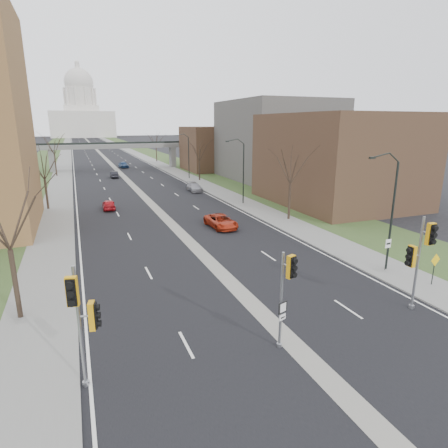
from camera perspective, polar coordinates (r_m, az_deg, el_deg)
ground at (r=19.96m, az=10.56°, el=-17.68°), size 700.00×700.00×0.00m
road_surface at (r=164.64m, az=-18.72°, el=10.56°), size 20.00×600.00×0.01m
median_strip at (r=164.64m, az=-18.72°, el=10.56°), size 1.20×600.00×0.02m
sidewalk_right at (r=165.75m, az=-14.51°, el=10.91°), size 4.00×600.00×0.12m
sidewalk_left at (r=164.39m, az=-22.95°, el=10.18°), size 4.00×600.00×0.12m
grass_verge_right at (r=166.63m, az=-12.43°, el=11.05°), size 8.00×600.00×0.10m
grass_verge_left at (r=164.60m, az=-25.06°, el=9.96°), size 8.00×600.00×0.10m
commercial_block_near at (r=53.84m, az=16.90°, el=9.40°), size 16.00×20.00×12.00m
commercial_block_mid at (r=75.92m, az=7.98°, el=12.50°), size 18.00×22.00×15.00m
commercial_block_far at (r=89.86m, az=-1.26°, el=11.41°), size 14.00×14.00×10.00m
pedestrian_bridge at (r=94.67m, az=-16.29°, el=10.92°), size 34.00×3.00×6.45m
capitol at (r=334.25m, az=-20.87°, el=15.47°), size 48.00×42.00×55.75m
streetlight_near at (r=28.78m, az=23.67°, el=6.30°), size 2.61×0.20×8.70m
streetlight_mid at (r=50.45m, az=2.17°, el=10.78°), size 2.61×0.20×8.70m
streetlight_far at (r=74.93m, az=-6.06°, el=12.10°), size 2.61×0.20×8.70m
tree_left_a at (r=22.70m, az=-30.62°, el=2.60°), size 7.20×7.20×9.40m
tree_left_b at (r=52.35m, az=-25.94°, el=8.66°), size 6.75×6.75×8.81m
tree_left_c at (r=86.18m, az=-24.61°, el=11.29°), size 7.65×7.65×9.99m
tree_right_a at (r=42.58m, az=10.20°, el=9.33°), size 7.20×7.20×9.40m
tree_right_b at (r=72.71m, az=-3.82°, el=11.17°), size 6.30×6.30×8.22m
tree_right_c at (r=111.35m, az=-10.37°, el=12.94°), size 7.65×7.65×9.99m
signal_pole_left at (r=16.15m, az=-20.82°, el=-12.37°), size 1.13×0.90×5.41m
signal_pole_median at (r=17.93m, az=9.52°, el=-9.03°), size 0.68×0.83×4.96m
signal_pole_right at (r=23.99m, az=27.68°, el=-3.68°), size 0.99×1.01×5.68m
speed_limit_sign at (r=30.15m, az=23.63°, el=-3.50°), size 0.52×0.06×2.41m
warning_sign at (r=28.94m, az=29.40°, el=-5.42°), size 0.86×0.10×2.21m
car_left_near at (r=50.36m, az=-17.15°, el=2.86°), size 1.68×3.87×1.30m
car_left_far at (r=80.27m, az=-16.41°, el=7.27°), size 1.45×4.06×1.33m
car_right_near at (r=39.64m, az=-0.48°, el=0.42°), size 2.56×5.10×1.38m
car_right_mid at (r=61.52m, az=-4.54°, el=5.62°), size 1.98×4.68×1.35m
car_right_far at (r=98.05m, az=-15.08°, el=8.73°), size 2.32×4.71×1.54m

